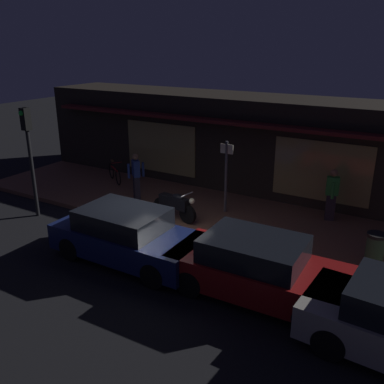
{
  "coord_description": "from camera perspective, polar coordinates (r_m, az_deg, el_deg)",
  "views": [
    {
      "loc": [
        6.26,
        -8.59,
        5.49
      ],
      "look_at": [
        -0.22,
        2.4,
        0.95
      ],
      "focal_mm": 39.33,
      "sensor_mm": 36.0,
      "label": 1
    }
  ],
  "objects": [
    {
      "name": "ground_plane",
      "position": [
        11.96,
        -5.0,
        -7.81
      ],
      "size": [
        60.0,
        60.0,
        0.0
      ],
      "primitive_type": "plane",
      "color": "black"
    },
    {
      "name": "sidewalk_slab",
      "position": [
        14.24,
        1.97,
        -2.77
      ],
      "size": [
        18.0,
        4.0,
        0.15
      ],
      "primitive_type": "cube",
      "color": "brown",
      "rests_on": "ground_plane"
    },
    {
      "name": "storefront_building",
      "position": [
        16.65,
        7.68,
        6.63
      ],
      "size": [
        18.0,
        3.3,
        3.6
      ],
      "color": "black",
      "rests_on": "ground_plane"
    },
    {
      "name": "motorcycle",
      "position": [
        13.34,
        -2.3,
        -1.72
      ],
      "size": [
        1.7,
        0.57,
        0.97
      ],
      "color": "black",
      "rests_on": "sidewalk_slab"
    },
    {
      "name": "bicycle_parked",
      "position": [
        17.31,
        -10.45,
        2.54
      ],
      "size": [
        1.4,
        0.96,
        0.91
      ],
      "color": "black",
      "rests_on": "sidewalk_slab"
    },
    {
      "name": "person_photographer",
      "position": [
        15.11,
        -7.58,
        2.24
      ],
      "size": [
        0.46,
        0.53,
        1.67
      ],
      "color": "#28232D",
      "rests_on": "sidewalk_slab"
    },
    {
      "name": "person_bystander",
      "position": [
        13.86,
        18.42,
        -0.23
      ],
      "size": [
        0.43,
        0.61,
        1.67
      ],
      "color": "#28232D",
      "rests_on": "sidewalk_slab"
    },
    {
      "name": "sign_post",
      "position": [
        13.69,
        4.64,
        2.63
      ],
      "size": [
        0.44,
        0.09,
        2.4
      ],
      "color": "#47474C",
      "rests_on": "sidewalk_slab"
    },
    {
      "name": "trash_bin",
      "position": [
        11.47,
        23.53,
        -7.28
      ],
      "size": [
        0.48,
        0.48,
        0.93
      ],
      "color": "#2D4C33",
      "rests_on": "sidewalk_slab"
    },
    {
      "name": "traffic_light_pole",
      "position": [
        14.38,
        -21.28,
        6.17
      ],
      "size": [
        0.24,
        0.33,
        3.6
      ],
      "color": "black",
      "rests_on": "ground_plane"
    },
    {
      "name": "parked_car_near",
      "position": [
        11.25,
        -8.82,
        -5.83
      ],
      "size": [
        4.1,
        1.79,
        1.42
      ],
      "color": "black",
      "rests_on": "ground_plane"
    },
    {
      "name": "parked_car_far",
      "position": [
        9.73,
        8.85,
        -10.13
      ],
      "size": [
        4.13,
        1.83,
        1.42
      ],
      "color": "black",
      "rests_on": "ground_plane"
    }
  ]
}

